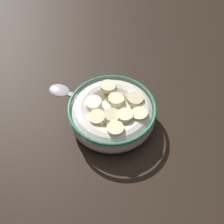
% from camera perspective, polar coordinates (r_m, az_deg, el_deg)
% --- Properties ---
extents(ground_plane, '(0.91, 0.91, 0.02)m').
position_cam_1_polar(ground_plane, '(0.56, -0.00, -2.49)').
color(ground_plane, black).
extents(cereal_bowl, '(0.16, 0.16, 0.05)m').
position_cam_1_polar(cereal_bowl, '(0.53, 0.04, -0.29)').
color(cereal_bowl, silver).
rests_on(cereal_bowl, ground_plane).
extents(spoon, '(0.08, 0.16, 0.01)m').
position_cam_1_polar(spoon, '(0.60, -8.54, 3.75)').
color(spoon, '#A5A5AD').
rests_on(spoon, ground_plane).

